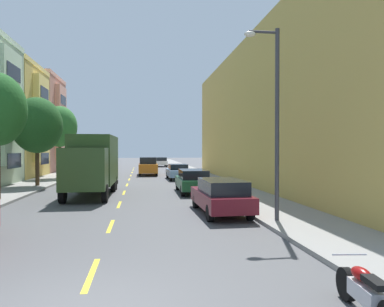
{
  "coord_description": "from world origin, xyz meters",
  "views": [
    {
      "loc": [
        1.1,
        -6.09,
        2.78
      ],
      "look_at": [
        5.32,
        23.36,
        2.43
      ],
      "focal_mm": 33.2,
      "sensor_mm": 36.0,
      "label": 1
    }
  ],
  "objects_px": {
    "moving_orange_sedan": "(148,166)",
    "parked_motorcycle": "(366,294)",
    "street_lamp": "(273,110)",
    "street_tree_third": "(37,125)",
    "parked_wagon_white": "(161,162)",
    "parked_wagon_burgundy": "(221,195)",
    "delivery_box_truck": "(93,162)",
    "parked_sedan_teal": "(94,167)",
    "parked_wagon_navy": "(104,163)",
    "street_tree_farthest": "(60,127)",
    "parked_sedan_champagne": "(109,161)",
    "parked_sedan_sky": "(178,171)",
    "parked_wagon_forest": "(193,180)"
  },
  "relations": [
    {
      "from": "street_tree_farthest",
      "to": "parked_wagon_forest",
      "type": "relative_size",
      "value": 1.41
    },
    {
      "from": "delivery_box_truck",
      "to": "parked_sedan_champagne",
      "type": "bearing_deg",
      "value": 93.59
    },
    {
      "from": "parked_sedan_champagne",
      "to": "parked_motorcycle",
      "type": "xyz_separation_m",
      "value": [
        8.97,
        -55.49,
        -0.34
      ]
    },
    {
      "from": "street_tree_farthest",
      "to": "street_lamp",
      "type": "relative_size",
      "value": 0.94
    },
    {
      "from": "parked_wagon_navy",
      "to": "parked_wagon_forest",
      "type": "relative_size",
      "value": 1.01
    },
    {
      "from": "street_tree_third",
      "to": "parked_wagon_navy",
      "type": "xyz_separation_m",
      "value": [
        2.03,
        26.53,
        -3.71
      ]
    },
    {
      "from": "street_tree_third",
      "to": "parked_sedan_teal",
      "type": "height_order",
      "value": "street_tree_third"
    },
    {
      "from": "parked_wagon_forest",
      "to": "moving_orange_sedan",
      "type": "relative_size",
      "value": 0.98
    },
    {
      "from": "moving_orange_sedan",
      "to": "street_tree_farthest",
      "type": "bearing_deg",
      "value": -154.16
    },
    {
      "from": "parked_sedan_champagne",
      "to": "moving_orange_sedan",
      "type": "relative_size",
      "value": 0.94
    },
    {
      "from": "street_tree_third",
      "to": "parked_wagon_burgundy",
      "type": "distance_m",
      "value": 16.83
    },
    {
      "from": "street_tree_farthest",
      "to": "parked_wagon_burgundy",
      "type": "distance_m",
      "value": 22.7
    },
    {
      "from": "parked_sedan_sky",
      "to": "parked_motorcycle",
      "type": "bearing_deg",
      "value": -89.27
    },
    {
      "from": "delivery_box_truck",
      "to": "parked_sedan_teal",
      "type": "xyz_separation_m",
      "value": [
        -2.55,
        20.01,
        -1.27
      ]
    },
    {
      "from": "street_tree_farthest",
      "to": "moving_orange_sedan",
      "type": "relative_size",
      "value": 1.39
    },
    {
      "from": "parked_sedan_teal",
      "to": "parked_motorcycle",
      "type": "relative_size",
      "value": 2.2
    },
    {
      "from": "parked_wagon_burgundy",
      "to": "parked_motorcycle",
      "type": "xyz_separation_m",
      "value": [
        0.27,
        -9.53,
        -0.39
      ]
    },
    {
      "from": "moving_orange_sedan",
      "to": "parked_motorcycle",
      "type": "height_order",
      "value": "moving_orange_sedan"
    },
    {
      "from": "delivery_box_truck",
      "to": "parked_wagon_navy",
      "type": "height_order",
      "value": "delivery_box_truck"
    },
    {
      "from": "street_tree_farthest",
      "to": "parked_motorcycle",
      "type": "height_order",
      "value": "street_tree_farthest"
    },
    {
      "from": "parked_sedan_teal",
      "to": "parked_wagon_forest",
      "type": "bearing_deg",
      "value": -66.56
    },
    {
      "from": "moving_orange_sedan",
      "to": "parked_motorcycle",
      "type": "xyz_separation_m",
      "value": [
        2.95,
        -33.01,
        -0.58
      ]
    },
    {
      "from": "parked_wagon_white",
      "to": "parked_sedan_teal",
      "type": "bearing_deg",
      "value": -120.32
    },
    {
      "from": "parked_sedan_teal",
      "to": "parked_sedan_champagne",
      "type": "relative_size",
      "value": 1.0
    },
    {
      "from": "delivery_box_truck",
      "to": "parked_wagon_burgundy",
      "type": "xyz_separation_m",
      "value": [
        6.28,
        -7.43,
        -1.22
      ]
    },
    {
      "from": "street_lamp",
      "to": "parked_sedan_teal",
      "type": "xyz_separation_m",
      "value": [
        -10.3,
        29.69,
        -3.49
      ]
    },
    {
      "from": "parked_sedan_teal",
      "to": "parked_wagon_burgundy",
      "type": "height_order",
      "value": "parked_wagon_burgundy"
    },
    {
      "from": "parked_wagon_navy",
      "to": "street_tree_third",
      "type": "bearing_deg",
      "value": -94.37
    },
    {
      "from": "street_tree_third",
      "to": "parked_wagon_white",
      "type": "xyz_separation_m",
      "value": [
        10.62,
        29.79,
        -3.71
      ]
    },
    {
      "from": "parked_wagon_navy",
      "to": "parked_wagon_burgundy",
      "type": "bearing_deg",
      "value": -77.16
    },
    {
      "from": "street_tree_farthest",
      "to": "parked_wagon_burgundy",
      "type": "height_order",
      "value": "street_tree_farthest"
    },
    {
      "from": "parked_wagon_burgundy",
      "to": "moving_orange_sedan",
      "type": "xyz_separation_m",
      "value": [
        -2.68,
        23.48,
        0.18
      ]
    },
    {
      "from": "moving_orange_sedan",
      "to": "parked_motorcycle",
      "type": "bearing_deg",
      "value": -84.89
    },
    {
      "from": "parked_sedan_sky",
      "to": "parked_wagon_white",
      "type": "distance_m",
      "value": 24.62
    },
    {
      "from": "parked_sedan_teal",
      "to": "moving_orange_sedan",
      "type": "relative_size",
      "value": 0.94
    },
    {
      "from": "street_lamp",
      "to": "parked_motorcycle",
      "type": "height_order",
      "value": "street_lamp"
    },
    {
      "from": "parked_wagon_white",
      "to": "parked_sedan_champagne",
      "type": "distance_m",
      "value": 9.29
    },
    {
      "from": "parked_wagon_white",
      "to": "parked_wagon_burgundy",
      "type": "distance_m",
      "value": 42.08
    },
    {
      "from": "parked_wagon_white",
      "to": "parked_motorcycle",
      "type": "distance_m",
      "value": 51.61
    },
    {
      "from": "street_tree_farthest",
      "to": "delivery_box_truck",
      "type": "distance_m",
      "value": 13.24
    },
    {
      "from": "parked_sedan_sky",
      "to": "parked_motorcycle",
      "type": "distance_m",
      "value": 27.0
    },
    {
      "from": "moving_orange_sedan",
      "to": "parked_wagon_navy",
      "type": "bearing_deg",
      "value": 111.92
    },
    {
      "from": "parked_motorcycle",
      "to": "street_tree_farthest",
      "type": "bearing_deg",
      "value": 111.01
    },
    {
      "from": "parked_wagon_burgundy",
      "to": "parked_wagon_navy",
      "type": "bearing_deg",
      "value": 102.84
    },
    {
      "from": "parked_wagon_navy",
      "to": "street_tree_farthest",
      "type": "bearing_deg",
      "value": -95.99
    },
    {
      "from": "parked_wagon_forest",
      "to": "parked_sedan_teal",
      "type": "relative_size",
      "value": 1.04
    },
    {
      "from": "street_tree_third",
      "to": "parked_wagon_navy",
      "type": "bearing_deg",
      "value": 85.63
    },
    {
      "from": "parked_sedan_teal",
      "to": "parked_sedan_champagne",
      "type": "xyz_separation_m",
      "value": [
        0.13,
        18.53,
        0.0
      ]
    },
    {
      "from": "parked_sedan_sky",
      "to": "parked_sedan_teal",
      "type": "xyz_separation_m",
      "value": [
        -8.75,
        9.97,
        0.0
      ]
    },
    {
      "from": "delivery_box_truck",
      "to": "moving_orange_sedan",
      "type": "height_order",
      "value": "delivery_box_truck"
    }
  ]
}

